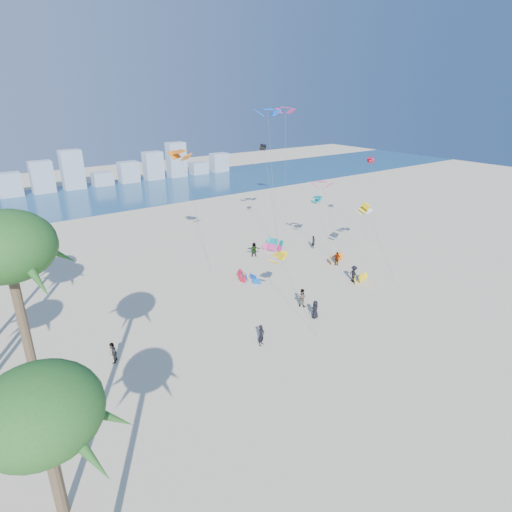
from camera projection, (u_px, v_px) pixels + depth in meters
ground at (352, 388)px, 30.38m from camera, size 220.00×220.00×0.00m
ocean at (81, 198)px, 84.72m from camera, size 220.00×220.00×0.00m
kitesurfer_near at (261, 335)px, 35.22m from camera, size 0.82×0.71×1.90m
kitesurfer_mid at (302, 298)px, 41.69m from camera, size 1.07×1.14×1.87m
kitesurfers_far at (286, 274)px, 47.30m from camera, size 31.67×17.51×1.87m
grounded_kites at (292, 260)px, 52.32m from camera, size 15.10×17.57×0.95m
flying_kites at (291, 157)px, 52.31m from camera, size 28.87×32.82×18.61m
distant_skyline at (60, 176)px, 90.49m from camera, size 85.00×3.00×8.40m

